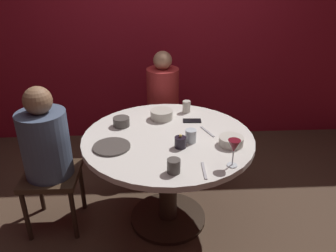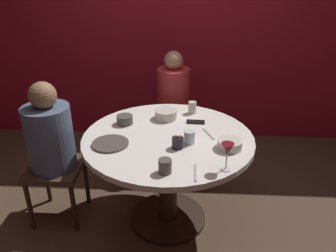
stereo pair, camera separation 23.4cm
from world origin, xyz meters
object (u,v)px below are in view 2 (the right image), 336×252
Objects in this scene: seated_diner_back at (173,97)px; dinner_plate at (110,144)px; seated_diner_left at (50,139)px; bowl_serving_large at (125,120)px; cup_by_right_diner at (165,166)px; cup_near_candle at (189,137)px; candle_holder at (178,143)px; dining_table at (168,157)px; bowl_salad_center at (166,114)px; cup_by_left_diner at (192,107)px; cell_phone at (196,122)px; bowl_small_white at (230,144)px; wine_glass at (227,151)px.

seated_diner_back is 4.59× the size of dinner_plate.
seated_diner_left reaches higher than bowl_serving_large.
cup_by_right_diner is (0.35, -0.65, 0.01)m from bowl_serving_large.
seated_diner_left is 0.99m from cup_by_right_diner.
cup_by_right_diner is at bearing -27.74° from seated_diner_left.
seated_diner_left reaches higher than cup_near_candle.
seated_diner_back is at bearing 93.93° from candle_holder.
dining_table is 1.07× the size of seated_diner_left.
bowl_salad_center is at bearing 103.04° from candle_holder.
candle_holder is 1.00× the size of cup_by_left_diner.
dinner_plate is 0.34m from bowl_serving_large.
cell_phone is (0.20, 0.24, 0.18)m from dining_table.
bowl_small_white is (0.80, -0.01, 0.02)m from dinner_plate.
wine_glass reaches higher than cup_by_right_diner.
bowl_serving_large is at bearing -155.57° from cup_by_left_diner.
dinner_plate is at bearing -174.33° from cup_near_candle.
seated_diner_left is at bearing 170.06° from candle_holder.
dinner_plate is 0.51m from cup_by_right_diner.
candle_holder is at bearing -177.68° from bowl_small_white.
bowl_small_white is 1.94× the size of cup_by_right_diner.
candle_holder is 0.35m from bowl_small_white.
cup_by_right_diner is (0.04, -0.76, 0.01)m from bowl_salad_center.
dinner_plate is at bearing -16.77° from seated_diner_left.
seated_diner_back is 6.92× the size of bowl_small_white.
dining_table is 6.95× the size of wine_glass.
seated_diner_back reaches higher than candle_holder.
cup_near_candle is at bearing -29.49° from bowl_serving_large.
candle_holder is 0.60m from cup_by_left_diner.
cup_by_left_diner is at bearing 30.05° from bowl_salad_center.
bowl_serving_large is (-0.34, 0.19, 0.21)m from dining_table.
seated_diner_left reaches higher than cell_phone.
bowl_small_white is at bearing -67.09° from cup_by_left_diner.
dining_table is 0.51m from cup_by_right_diner.
seated_diner_left reaches higher than candle_holder.
cup_by_left_diner is at bearing 87.28° from cup_near_candle.
seated_diner_back is 11.88× the size of cup_by_left_diner.
cell_phone is (0.13, 0.41, -0.03)m from candle_holder.
dinner_plate is at bearing -97.28° from bowl_serving_large.
wine_glass is 0.39m from cup_near_candle.
seated_diner_left is 8.15× the size of cell_phone.
wine_glass is at bearing -76.99° from cup_by_left_diner.
candle_holder is 0.46m from dinner_plate.
bowl_serving_large reaches higher than dining_table.
cup_near_candle is (0.15, -0.09, 0.22)m from dining_table.
dinner_plate is 1.79× the size of cell_phone.
cup_by_left_diner is at bearing 24.43° from bowl_serving_large.
seated_diner_left reaches higher than cup_by_left_diner.
dining_table is 7.35× the size of bowl_small_white.
dining_table is 0.45m from dinner_plate.
cell_phone is 0.73m from cup_by_right_diner.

